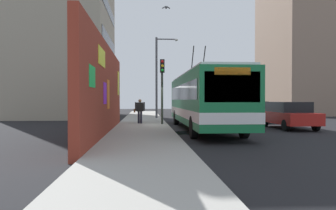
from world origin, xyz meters
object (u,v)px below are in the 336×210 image
(pedestrian_midblock, at_px, (140,109))
(traffic_light, at_px, (162,80))
(street_lamp, at_px, (159,72))
(parked_car_black, at_px, (252,111))
(parked_car_red, at_px, (288,114))
(parked_car_white, at_px, (234,109))
(city_bus, at_px, (203,99))

(pedestrian_midblock, distance_m, traffic_light, 2.45)
(pedestrian_midblock, distance_m, street_lamp, 7.11)
(parked_car_black, height_order, pedestrian_midblock, pedestrian_midblock)
(parked_car_black, distance_m, street_lamp, 8.41)
(parked_car_red, bearing_deg, parked_car_black, -0.00)
(parked_car_black, relative_size, street_lamp, 0.68)
(street_lamp, bearing_deg, parked_car_black, -110.96)
(pedestrian_midblock, bearing_deg, parked_car_red, -107.62)
(traffic_light, height_order, street_lamp, street_lamp)
(parked_car_red, xyz_separation_m, parked_car_white, (11.46, -0.00, -0.00))
(parked_car_red, xyz_separation_m, parked_car_black, (6.26, -0.00, -0.00))
(parked_car_red, height_order, parked_car_black, same)
(parked_car_red, height_order, pedestrian_midblock, pedestrian_midblock)
(parked_car_black, distance_m, parked_car_white, 5.20)
(parked_car_white, relative_size, traffic_light, 1.05)
(parked_car_black, height_order, parked_car_white, same)
(city_bus, height_order, parked_car_white, city_bus)
(parked_car_red, xyz_separation_m, traffic_light, (2.12, 7.35, 2.11))
(city_bus, relative_size, parked_car_white, 2.76)
(street_lamp, bearing_deg, traffic_light, 179.05)
(parked_car_white, bearing_deg, parked_car_black, 180.00)
(city_bus, relative_size, parked_car_red, 2.68)
(parked_car_red, xyz_separation_m, street_lamp, (9.03, 7.24, 3.27))
(city_bus, relative_size, traffic_light, 2.89)
(parked_car_white, bearing_deg, traffic_light, 141.81)
(city_bus, distance_m, street_lamp, 10.05)
(parked_car_black, relative_size, parked_car_white, 1.08)
(traffic_light, distance_m, street_lamp, 7.01)
(city_bus, relative_size, pedestrian_midblock, 7.53)
(traffic_light, bearing_deg, parked_car_black, -60.61)
(traffic_light, relative_size, street_lamp, 0.60)
(city_bus, height_order, parked_car_red, city_bus)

